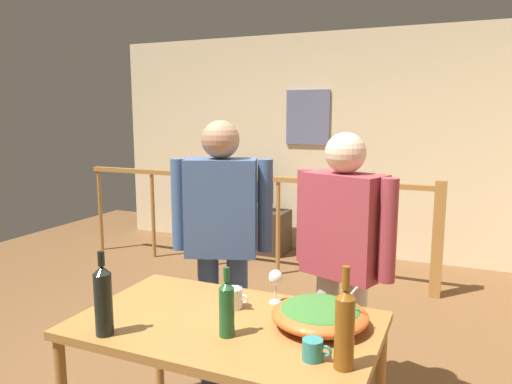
{
  "coord_description": "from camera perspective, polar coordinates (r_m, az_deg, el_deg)",
  "views": [
    {
      "loc": [
        1.32,
        -2.41,
        1.68
      ],
      "look_at": [
        0.37,
        -0.22,
        1.29
      ],
      "focal_mm": 33.82,
      "sensor_mm": 36.0,
      "label": 1
    }
  ],
  "objects": [
    {
      "name": "person_standing_left",
      "position": [
        2.94,
        -4.03,
        -4.58
      ],
      "size": [
        0.58,
        0.35,
        1.64
      ],
      "rotation": [
        0.0,
        0.0,
        3.49
      ],
      "color": "#3D5684",
      "rests_on": "ground_plane"
    },
    {
      "name": "back_wall",
      "position": [
        5.81,
        10.26,
        5.48
      ],
      "size": [
        5.98,
        0.1,
        2.61
      ],
      "primitive_type": "cube",
      "color": "beige",
      "rests_on": "ground_plane"
    },
    {
      "name": "flat_screen_tv",
      "position": [
        5.84,
        -0.6,
        0.24
      ],
      "size": [
        0.56,
        0.12,
        0.41
      ],
      "color": "black",
      "rests_on": "tv_console"
    },
    {
      "name": "wine_bottle_dark",
      "position": [
        2.19,
        -17.62,
        -12.0
      ],
      "size": [
        0.08,
        0.08,
        0.37
      ],
      "color": "black",
      "rests_on": "serving_table"
    },
    {
      "name": "wine_bottle_amber",
      "position": [
        1.87,
        10.43,
        -15.46
      ],
      "size": [
        0.07,
        0.07,
        0.39
      ],
      "color": "brown",
      "rests_on": "serving_table"
    },
    {
      "name": "person_standing_right",
      "position": [
        2.7,
        10.2,
        -6.79
      ],
      "size": [
        0.59,
        0.35,
        1.58
      ],
      "rotation": [
        0.0,
        0.0,
        2.79
      ],
      "color": "beige",
      "rests_on": "ground_plane"
    },
    {
      "name": "mug_teal",
      "position": [
        1.96,
        6.77,
        -18.03
      ],
      "size": [
        0.12,
        0.08,
        0.08
      ],
      "color": "teal",
      "rests_on": "serving_table"
    },
    {
      "name": "wine_glass",
      "position": [
        2.44,
        2.34,
        -10.26
      ],
      "size": [
        0.07,
        0.07,
        0.17
      ],
      "color": "silver",
      "rests_on": "serving_table"
    },
    {
      "name": "wine_bottle_green",
      "position": [
        2.1,
        -3.49,
        -13.49
      ],
      "size": [
        0.07,
        0.07,
        0.3
      ],
      "color": "#1E5628",
      "rests_on": "serving_table"
    },
    {
      "name": "mug_white",
      "position": [
        2.4,
        -2.68,
        -12.43
      ],
      "size": [
        0.12,
        0.09,
        0.1
      ],
      "color": "white",
      "rests_on": "serving_table"
    },
    {
      "name": "salad_bowl",
      "position": [
        2.23,
        7.57,
        -14.08
      ],
      "size": [
        0.43,
        0.43,
        0.22
      ],
      "color": "#DB5B23",
      "rests_on": "serving_table"
    },
    {
      "name": "stair_railing",
      "position": [
        4.91,
        4.75,
        -2.13
      ],
      "size": [
        3.98,
        0.1,
        1.09
      ],
      "color": "#9E6B33",
      "rests_on": "ground_plane"
    },
    {
      "name": "framed_picture",
      "position": [
        5.85,
        6.16,
        8.77
      ],
      "size": [
        0.54,
        0.03,
        0.65
      ],
      "primitive_type": "cube",
      "color": "slate"
    },
    {
      "name": "serving_table",
      "position": [
        2.31,
        -3.48,
        -16.59
      ],
      "size": [
        1.37,
        0.82,
        0.74
      ],
      "color": "#9E6B33",
      "rests_on": "ground_plane"
    },
    {
      "name": "tv_console",
      "position": [
        5.96,
        -0.46,
        -4.47
      ],
      "size": [
        0.9,
        0.4,
        0.51
      ],
      "primitive_type": "cube",
      "color": "#38281E",
      "rests_on": "ground_plane"
    }
  ]
}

